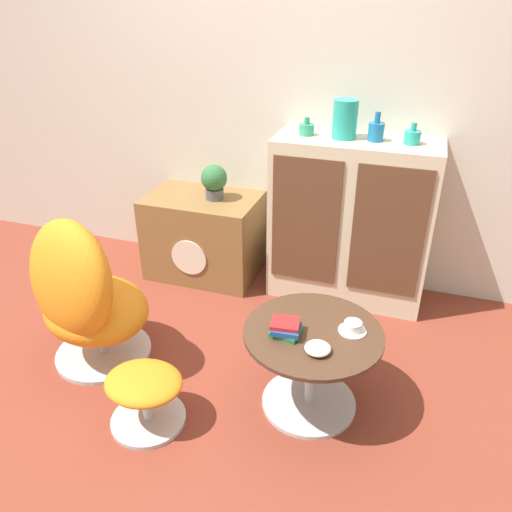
{
  "coord_description": "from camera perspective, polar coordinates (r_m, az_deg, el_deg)",
  "views": [
    {
      "loc": [
        0.87,
        -1.53,
        1.74
      ],
      "look_at": [
        0.17,
        0.54,
        0.55
      ],
      "focal_mm": 35.0,
      "sensor_mm": 36.0,
      "label": 1
    }
  ],
  "objects": [
    {
      "name": "vase_inner_left",
      "position": [
        2.86,
        10.14,
        15.15
      ],
      "size": [
        0.14,
        0.14,
        0.21
      ],
      "color": "teal",
      "rests_on": "sideboard"
    },
    {
      "name": "tv_console",
      "position": [
        3.34,
        -5.97,
        2.34
      ],
      "size": [
        0.72,
        0.48,
        0.55
      ],
      "color": "brown",
      "rests_on": "ground_plane"
    },
    {
      "name": "bowl",
      "position": [
        2.07,
        7.07,
        -10.42
      ],
      "size": [
        0.11,
        0.11,
        0.04
      ],
      "color": "beige",
      "rests_on": "coffee_table"
    },
    {
      "name": "vase_rightmost",
      "position": [
        2.85,
        17.44,
        12.88
      ],
      "size": [
        0.09,
        0.09,
        0.11
      ],
      "color": "teal",
      "rests_on": "sideboard"
    },
    {
      "name": "sideboard",
      "position": [
        3.04,
        10.72,
        3.89
      ],
      "size": [
        0.93,
        0.4,
        0.99
      ],
      "color": "beige",
      "rests_on": "ground_plane"
    },
    {
      "name": "potted_plant",
      "position": [
        3.15,
        -4.81,
        8.59
      ],
      "size": [
        0.16,
        0.16,
        0.22
      ],
      "color": "#4C4C51",
      "rests_on": "tv_console"
    },
    {
      "name": "ground_plane",
      "position": [
        2.47,
        -8.16,
        -16.51
      ],
      "size": [
        12.0,
        12.0,
        0.0
      ],
      "primitive_type": "plane",
      "color": "brown"
    },
    {
      "name": "coffee_table",
      "position": [
        2.29,
        6.36,
        -11.73
      ],
      "size": [
        0.61,
        0.61,
        0.42
      ],
      "color": "#B7B7BC",
      "rests_on": "ground_plane"
    },
    {
      "name": "wall_back",
      "position": [
        3.14,
        2.47,
        20.46
      ],
      "size": [
        6.4,
        0.06,
        2.6
      ],
      "color": "beige",
      "rests_on": "ground_plane"
    },
    {
      "name": "book_stack",
      "position": [
        2.15,
        3.43,
        -8.28
      ],
      "size": [
        0.14,
        0.12,
        0.06
      ],
      "color": "#237038",
      "rests_on": "coffee_table"
    },
    {
      "name": "vase_inner_right",
      "position": [
        2.85,
        13.56,
        13.73
      ],
      "size": [
        0.09,
        0.09,
        0.16
      ],
      "color": "#196699",
      "rests_on": "sideboard"
    },
    {
      "name": "teacup",
      "position": [
        2.21,
        10.99,
        -8.04
      ],
      "size": [
        0.12,
        0.12,
        0.05
      ],
      "color": "white",
      "rests_on": "coffee_table"
    },
    {
      "name": "egg_chair",
      "position": [
        2.6,
        -19.05,
        -4.41
      ],
      "size": [
        0.72,
        0.7,
        0.82
      ],
      "color": "#B7B7BC",
      "rests_on": "ground_plane"
    },
    {
      "name": "vase_leftmost",
      "position": [
        2.92,
        5.81,
        14.26
      ],
      "size": [
        0.09,
        0.09,
        0.1
      ],
      "color": "#2D8E6B",
      "rests_on": "sideboard"
    },
    {
      "name": "ottoman",
      "position": [
        2.31,
        -12.6,
        -14.76
      ],
      "size": [
        0.35,
        0.34,
        0.27
      ],
      "color": "#B7B7BC",
      "rests_on": "ground_plane"
    }
  ]
}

